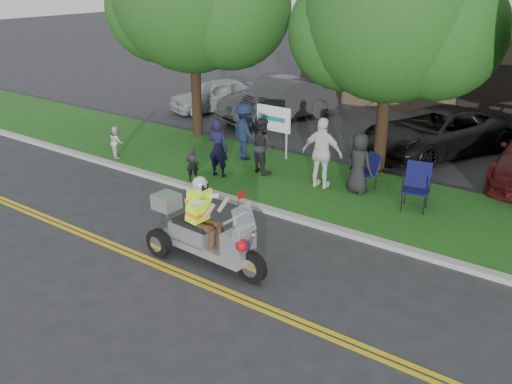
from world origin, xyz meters
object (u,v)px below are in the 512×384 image
Objects in this scene: spectator_adult_right at (322,153)px; parked_car_mid at (435,132)px; spectator_adult_left at (218,148)px; spectator_adult_mid at (262,145)px; parked_car_far_left at (216,95)px; trike_scooter at (203,234)px; lawn_chair_a at (369,169)px; parked_car_left at (278,100)px; lawn_chair_b at (417,183)px.

spectator_adult_right reaches higher than parked_car_mid.
spectator_adult_left reaches higher than spectator_adult_mid.
spectator_adult_mid is at bearing -17.23° from parked_car_far_left.
trike_scooter is 10.17m from parked_car_mid.
trike_scooter is 4.99m from spectator_adult_right.
lawn_chair_a is 8.03m from parked_car_left.
parked_car_left is at bearing -52.89° from spectator_adult_right.
parked_car_left is at bearing -40.24° from spectator_adult_mid.
spectator_adult_left reaches higher than parked_car_far_left.
spectator_adult_right is 0.39× the size of parked_car_left.
spectator_adult_left is (-3.98, -1.69, 0.29)m from lawn_chair_a.
parked_car_far_left is 0.74× the size of parked_car_mid.
parked_car_far_left reaches higher than lawn_chair_b.
parked_car_mid is at bearing -104.06° from spectator_adult_mid.
parked_car_mid is at bearing 84.14° from trike_scooter.
spectator_adult_right is 0.36× the size of parked_car_mid.
parked_car_mid is at bearing -111.23° from spectator_adult_right.
spectator_adult_right is at bearing 171.42° from lawn_chair_b.
lawn_chair_a is 0.24× the size of parked_car_far_left.
spectator_adult_mid is at bearing 169.51° from lawn_chair_b.
parked_car_left is (-3.17, 5.65, -0.10)m from spectator_adult_mid.
lawn_chair_a is (1.11, 5.68, -0.01)m from trike_scooter.
lawn_chair_a is at bearing 148.23° from lawn_chair_b.
spectator_adult_right is 5.31m from parked_car_mid.
parked_car_mid is at bearing 21.46° from parked_car_far_left.
spectator_adult_mid is (-2.02, 5.00, 0.26)m from trike_scooter.
lawn_chair_a is 0.18× the size of parked_car_mid.
lawn_chair_a is at bearing -70.53° from parked_car_mid.
spectator_adult_mid is (-4.68, -0.12, 0.17)m from lawn_chair_b.
spectator_adult_mid reaches higher than parked_car_far_left.
spectator_adult_left is 0.34× the size of parked_car_left.
parked_car_mid is at bearing 14.33° from parked_car_left.
parked_car_far_left is (-6.28, 5.44, -0.25)m from spectator_adult_mid.
trike_scooter is at bearing -27.83° from parked_car_far_left.
spectator_adult_mid is at bearing -41.32° from parked_car_left.
spectator_adult_left is 3.05m from spectator_adult_right.
parked_car_left is (3.11, 0.21, 0.14)m from parked_car_far_left.
parked_car_left is (-7.84, 5.53, 0.06)m from lawn_chair_b.
parked_car_mid is (9.76, -0.38, 0.07)m from parked_car_far_left.
spectator_adult_right reaches higher than parked_car_left.
spectator_adult_right is (-2.64, -0.16, 0.32)m from lawn_chair_b.
spectator_adult_right is 7.71m from parked_car_left.
parked_car_mid is (1.45, 5.09, -0.34)m from spectator_adult_right.
spectator_adult_mid is (0.85, 1.01, -0.01)m from spectator_adult_left.
parked_car_far_left is (-5.43, 6.46, -0.26)m from spectator_adult_left.
trike_scooter is 1.49× the size of spectator_adult_right.
parked_car_mid is (4.33, 6.07, -0.19)m from spectator_adult_left.
lawn_chair_a is 0.58× the size of spectator_adult_left.
trike_scooter is at bearing -44.62° from parked_car_left.
parked_car_left is at bearing 118.37° from trike_scooter.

